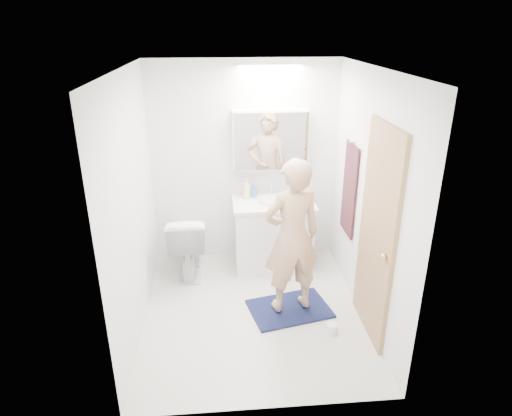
{
  "coord_description": "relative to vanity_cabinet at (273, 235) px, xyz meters",
  "views": [
    {
      "loc": [
        -0.3,
        -3.79,
        2.75
      ],
      "look_at": [
        0.05,
        0.25,
        1.05
      ],
      "focal_mm": 31.13,
      "sensor_mm": 36.0,
      "label": 1
    }
  ],
  "objects": [
    {
      "name": "towel_hook",
      "position": [
        0.75,
        -0.41,
        1.23
      ],
      "size": [
        0.07,
        0.02,
        0.02
      ],
      "primitive_type": "cylinder",
      "rotation": [
        0.0,
        1.57,
        0.0
      ],
      "color": "silver",
      "rests_on": "wall_right"
    },
    {
      "name": "sink_basin",
      "position": [
        0.0,
        0.03,
        0.45
      ],
      "size": [
        0.36,
        0.36,
        0.03
      ],
      "primitive_type": "cylinder",
      "color": "silver",
      "rests_on": "countertop"
    },
    {
      "name": "medicine_cabinet",
      "position": [
        -0.02,
        0.21,
        1.11
      ],
      "size": [
        0.88,
        0.14,
        0.7
      ],
      "primitive_type": "cube",
      "color": "white",
      "rests_on": "wall_back"
    },
    {
      "name": "wall_right",
      "position": [
        0.78,
        -0.96,
        0.81
      ],
      "size": [
        0.0,
        2.5,
        2.5
      ],
      "primitive_type": "plane",
      "rotation": [
        1.57,
        0.0,
        -1.57
      ],
      "color": "white",
      "rests_on": "floor"
    },
    {
      "name": "toilet",
      "position": [
        -1.01,
        -0.11,
        -0.01
      ],
      "size": [
        0.43,
        0.75,
        0.77
      ],
      "primitive_type": "imported",
      "rotation": [
        0.0,
        0.0,
        3.15
      ],
      "color": "white",
      "rests_on": "floor"
    },
    {
      "name": "wall_back",
      "position": [
        -0.32,
        0.29,
        0.81
      ],
      "size": [
        2.5,
        0.0,
        2.5
      ],
      "primitive_type": "plane",
      "rotation": [
        1.57,
        0.0,
        0.0
      ],
      "color": "white",
      "rests_on": "floor"
    },
    {
      "name": "soap_bottle_b",
      "position": [
        -0.22,
        0.18,
        0.51
      ],
      "size": [
        0.1,
        0.1,
        0.16
      ],
      "primitive_type": "imported",
      "rotation": [
        0.0,
        0.0,
        -0.68
      ],
      "color": "#5882BD",
      "rests_on": "countertop"
    },
    {
      "name": "person",
      "position": [
        0.06,
        -0.97,
        0.45
      ],
      "size": [
        0.65,
        0.5,
        1.58
      ],
      "primitive_type": "imported",
      "rotation": [
        0.0,
        0.0,
        3.37
      ],
      "color": "tan",
      "rests_on": "bath_rug"
    },
    {
      "name": "wall_left",
      "position": [
        -1.42,
        -0.96,
        0.81
      ],
      "size": [
        0.0,
        2.5,
        2.5
      ],
      "primitive_type": "plane",
      "rotation": [
        1.57,
        0.0,
        1.57
      ],
      "color": "white",
      "rests_on": "floor"
    },
    {
      "name": "toilet_paper_roll",
      "position": [
        0.4,
        -1.37,
        -0.34
      ],
      "size": [
        0.11,
        0.11,
        0.1
      ],
      "primitive_type": "cylinder",
      "color": "white",
      "rests_on": "floor"
    },
    {
      "name": "faucet",
      "position": [
        0.0,
        0.22,
        0.51
      ],
      "size": [
        0.02,
        0.02,
        0.16
      ],
      "primitive_type": "cylinder",
      "color": "silver",
      "rests_on": "countertop"
    },
    {
      "name": "floor",
      "position": [
        -0.32,
        -0.96,
        -0.39
      ],
      "size": [
        2.5,
        2.5,
        0.0
      ],
      "primitive_type": "plane",
      "color": "silver",
      "rests_on": "ground"
    },
    {
      "name": "countertop",
      "position": [
        0.0,
        -0.0,
        0.41
      ],
      "size": [
        0.95,
        0.58,
        0.04
      ],
      "primitive_type": "cube",
      "color": "white",
      "rests_on": "vanity_cabinet"
    },
    {
      "name": "ceiling",
      "position": [
        -0.32,
        -0.96,
        2.01
      ],
      "size": [
        2.5,
        2.5,
        0.0
      ],
      "primitive_type": "plane",
      "rotation": [
        3.14,
        0.0,
        0.0
      ],
      "color": "white",
      "rests_on": "floor"
    },
    {
      "name": "soap_bottle_a",
      "position": [
        -0.3,
        0.15,
        0.55
      ],
      "size": [
        0.13,
        0.13,
        0.24
      ],
      "primitive_type": "imported",
      "rotation": [
        0.0,
        0.0,
        0.71
      ],
      "color": "beige",
      "rests_on": "countertop"
    },
    {
      "name": "vanity_cabinet",
      "position": [
        0.0,
        0.0,
        0.0
      ],
      "size": [
        0.9,
        0.55,
        0.78
      ],
      "primitive_type": "cube",
      "color": "white",
      "rests_on": "floor"
    },
    {
      "name": "toothbrush_cup",
      "position": [
        0.28,
        0.16,
        0.48
      ],
      "size": [
        0.13,
        0.13,
        0.1
      ],
      "primitive_type": "imported",
      "rotation": [
        0.0,
        0.0,
        0.27
      ],
      "color": "#455FD1",
      "rests_on": "countertop"
    },
    {
      "name": "door_knob",
      "position": [
        0.72,
        -1.61,
        0.56
      ],
      "size": [
        0.06,
        0.06,
        0.06
      ],
      "primitive_type": "sphere",
      "color": "gold",
      "rests_on": "door"
    },
    {
      "name": "towel",
      "position": [
        0.76,
        -0.41,
        0.71
      ],
      "size": [
        0.02,
        0.42,
        1.0
      ],
      "primitive_type": "cube",
      "color": "#0F1C32",
      "rests_on": "wall_right"
    },
    {
      "name": "mirror_panel",
      "position": [
        -0.02,
        0.13,
        1.11
      ],
      "size": [
        0.84,
        0.01,
        0.66
      ],
      "primitive_type": "cube",
      "color": "silver",
      "rests_on": "medicine_cabinet"
    },
    {
      "name": "wall_front",
      "position": [
        -0.32,
        -2.21,
        0.81
      ],
      "size": [
        2.5,
        0.0,
        2.5
      ],
      "primitive_type": "plane",
      "rotation": [
        -1.57,
        0.0,
        0.0
      ],
      "color": "white",
      "rests_on": "floor"
    },
    {
      "name": "bath_rug",
      "position": [
        0.06,
        -0.97,
        -0.38
      ],
      "size": [
        0.9,
        0.71,
        0.02
      ],
      "primitive_type": "cube",
      "rotation": [
        0.0,
        0.0,
        0.23
      ],
      "color": "#151743",
      "rests_on": "floor"
    },
    {
      "name": "door",
      "position": [
        0.76,
        -1.31,
        0.61
      ],
      "size": [
        0.04,
        0.8,
        2.0
      ],
      "primitive_type": "cube",
      "color": "#A78853",
      "rests_on": "wall_right"
    }
  ]
}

